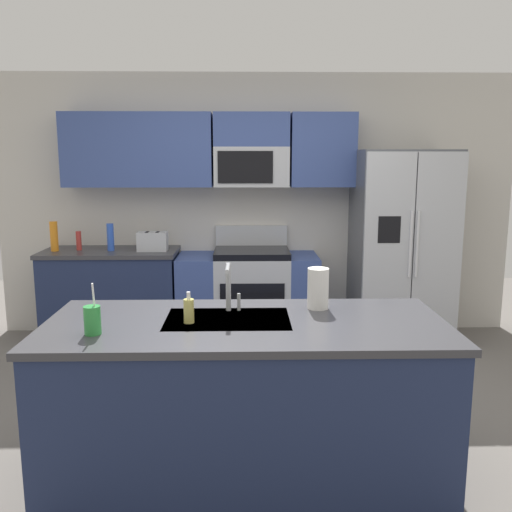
% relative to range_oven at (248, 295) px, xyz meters
% --- Properties ---
extents(ground_plane, '(9.00, 9.00, 0.00)m').
position_rel_range_oven_xyz_m(ground_plane, '(0.09, -1.80, -0.44)').
color(ground_plane, '#66605B').
rests_on(ground_plane, ground).
extents(kitchen_wall_unit, '(5.20, 0.43, 2.60)m').
position_rel_range_oven_xyz_m(kitchen_wall_unit, '(-0.06, 0.28, 1.03)').
color(kitchen_wall_unit, beige).
rests_on(kitchen_wall_unit, ground).
extents(back_counter, '(1.29, 0.63, 0.90)m').
position_rel_range_oven_xyz_m(back_counter, '(-1.33, -0.00, 0.01)').
color(back_counter, '#1E2A4D').
rests_on(back_counter, ground).
extents(range_oven, '(1.36, 0.61, 1.10)m').
position_rel_range_oven_xyz_m(range_oven, '(0.00, 0.00, 0.00)').
color(range_oven, '#B7BABF').
rests_on(range_oven, ground).
extents(refrigerator, '(0.90, 0.76, 1.85)m').
position_rel_range_oven_xyz_m(refrigerator, '(1.48, -0.07, 0.48)').
color(refrigerator, '#4C4F54').
rests_on(refrigerator, ground).
extents(island_counter, '(2.17, 0.94, 0.90)m').
position_rel_range_oven_xyz_m(island_counter, '(-0.03, -2.37, 0.01)').
color(island_counter, '#1E2A4D').
rests_on(island_counter, ground).
extents(toaster, '(0.28, 0.16, 0.18)m').
position_rel_range_oven_xyz_m(toaster, '(-0.91, -0.05, 0.55)').
color(toaster, '#B7BABF').
rests_on(toaster, back_counter).
extents(pepper_mill, '(0.05, 0.05, 0.18)m').
position_rel_range_oven_xyz_m(pepper_mill, '(-1.63, -0.00, 0.55)').
color(pepper_mill, '#B2332D').
rests_on(pepper_mill, back_counter).
extents(bottle_blue, '(0.07, 0.07, 0.26)m').
position_rel_range_oven_xyz_m(bottle_blue, '(-1.31, -0.04, 0.59)').
color(bottle_blue, blue).
rests_on(bottle_blue, back_counter).
extents(bottle_orange, '(0.07, 0.07, 0.28)m').
position_rel_range_oven_xyz_m(bottle_orange, '(-1.84, -0.05, 0.60)').
color(bottle_orange, orange).
rests_on(bottle_orange, back_counter).
extents(sink_faucet, '(0.09, 0.21, 0.28)m').
position_rel_range_oven_xyz_m(sink_faucet, '(-0.12, -2.18, 0.62)').
color(sink_faucet, '#B7BABF').
rests_on(sink_faucet, island_counter).
extents(drink_cup_green, '(0.08, 0.08, 0.26)m').
position_rel_range_oven_xyz_m(drink_cup_green, '(-0.80, -2.58, 0.53)').
color(drink_cup_green, green).
rests_on(drink_cup_green, island_counter).
extents(soap_dispenser, '(0.06, 0.06, 0.17)m').
position_rel_range_oven_xyz_m(soap_dispenser, '(-0.33, -2.39, 0.53)').
color(soap_dispenser, '#D8CC66').
rests_on(soap_dispenser, island_counter).
extents(paper_towel_roll, '(0.12, 0.12, 0.24)m').
position_rel_range_oven_xyz_m(paper_towel_roll, '(0.40, -2.12, 0.58)').
color(paper_towel_roll, white).
rests_on(paper_towel_roll, island_counter).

